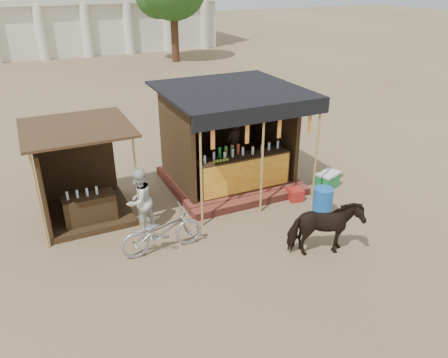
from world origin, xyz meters
TOP-DOWN VIEW (x-y plane):
  - ground at (0.00, 0.00)m, footprint 120.00×120.00m
  - main_stall at (1.01, 3.36)m, footprint 3.60×3.61m
  - secondary_stall at (-3.17, 3.24)m, footprint 2.40×2.40m
  - cow at (1.28, -0.64)m, footprint 1.64×1.06m
  - motorbike at (-1.77, 0.97)m, footprint 1.85×0.68m
  - bystander at (-1.97, 2.00)m, footprint 0.96×0.92m
  - blue_barrel at (2.30, 0.74)m, footprint 0.59×0.59m
  - red_crate at (2.16, 1.71)m, footprint 0.42×0.44m
  - cooler at (3.40, 1.95)m, footprint 0.75×0.64m

SIDE VIEW (x-z plane):
  - ground at x=0.00m, z-range 0.00..0.00m
  - red_crate at x=2.16m, z-range 0.00..0.32m
  - cooler at x=3.40m, z-range 0.00..0.46m
  - blue_barrel at x=2.30m, z-range 0.00..0.74m
  - motorbike at x=-1.77m, z-range 0.00..0.96m
  - cow at x=1.28m, z-range 0.00..1.28m
  - bystander at x=-1.97m, z-range 0.00..1.56m
  - secondary_stall at x=-3.17m, z-range -0.34..2.04m
  - main_stall at x=1.01m, z-range -0.37..2.41m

